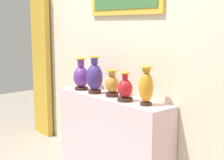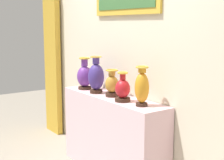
% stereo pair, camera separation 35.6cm
% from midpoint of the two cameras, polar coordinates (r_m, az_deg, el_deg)
% --- Properties ---
extents(display_shelf, '(1.50, 0.36, 0.88)m').
position_cam_midpoint_polar(display_shelf, '(3.71, 2.78, -9.43)').
color(display_shelf, beige).
rests_on(display_shelf, ground_plane).
extents(back_wall, '(3.98, 0.14, 2.73)m').
position_cam_midpoint_polar(back_wall, '(3.67, 5.86, 5.46)').
color(back_wall, beige).
rests_on(back_wall, ground_plane).
extents(curtain_gold, '(0.41, 0.08, 2.07)m').
position_cam_midpoint_polar(curtain_gold, '(5.09, -8.13, 2.55)').
color(curtain_gold, gold).
rests_on(curtain_gold, ground_plane).
extents(vase_violet, '(0.18, 0.18, 0.38)m').
position_cam_midpoint_polar(vase_violet, '(3.96, -2.12, 0.70)').
color(vase_violet, '#382319').
rests_on(vase_violet, display_shelf).
extents(vase_indigo, '(0.18, 0.18, 0.41)m').
position_cam_midpoint_polar(vase_indigo, '(3.73, 0.00, 0.53)').
color(vase_indigo, '#382319').
rests_on(vase_indigo, display_shelf).
extents(vase_ochre, '(0.14, 0.14, 0.29)m').
position_cam_midpoint_polar(vase_ochre, '(3.55, 2.84, -0.76)').
color(vase_ochre, '#382319').
rests_on(vase_ochre, display_shelf).
extents(vase_crimson, '(0.16, 0.16, 0.30)m').
position_cam_midpoint_polar(vase_crimson, '(3.33, 4.89, -1.63)').
color(vase_crimson, '#382319').
rests_on(vase_crimson, display_shelf).
extents(vase_amber, '(0.14, 0.14, 0.38)m').
position_cam_midpoint_polar(vase_amber, '(3.15, 8.34, -1.24)').
color(vase_amber, '#382319').
rests_on(vase_amber, display_shelf).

